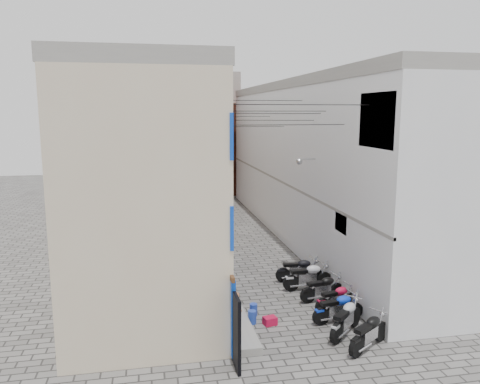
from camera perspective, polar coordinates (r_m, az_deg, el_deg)
ground at (r=15.41m, az=8.92°, el=-18.53°), size 90.00×90.00×0.00m
plinth at (r=26.83m, az=-4.87°, el=-5.75°), size 0.90×26.00×0.25m
building_left at (r=25.81m, az=-11.49°, el=3.38°), size 5.10×27.00×9.00m
building_right at (r=27.66m, az=9.70°, el=3.86°), size 5.94×26.00×9.00m
building_far_brick_left at (r=40.87m, az=-7.25°, el=6.48°), size 6.00×6.00×10.00m
building_far_brick_right at (r=43.54m, az=-0.80°, el=5.43°), size 5.00×6.00×8.00m
building_far_concrete at (r=46.99m, az=-5.33°, el=7.54°), size 8.00×5.00×11.00m
far_shopfront at (r=38.69m, az=-3.88°, el=0.69°), size 2.00×0.30×2.40m
overhead_wires at (r=20.92m, az=2.18°, el=9.33°), size 5.80×13.02×1.32m
motorcycle_a at (r=15.59m, az=15.49°, el=-15.97°), size 2.09×1.68×1.20m
motorcycle_b at (r=16.28m, az=12.82°, el=-14.61°), size 2.05×1.96×1.25m
motorcycle_c at (r=17.13m, az=11.89°, el=-13.49°), size 2.05×0.93×1.14m
motorcycle_d at (r=18.03m, az=11.73°, el=-12.40°), size 1.94×1.04×1.07m
motorcycle_e at (r=18.81m, az=10.07°, el=-11.30°), size 2.03×0.95×1.13m
motorcycle_f at (r=19.79m, az=8.30°, el=-9.98°), size 2.19×0.79×1.25m
motorcycle_g at (r=20.62m, az=7.21°, el=-9.24°), size 2.09×0.81×1.18m
person_a at (r=15.31m, az=-0.41°, el=-14.57°), size 0.37×0.54×1.43m
person_b at (r=20.53m, az=-1.92°, el=-7.95°), size 0.90×0.96×1.57m
water_jug_near at (r=16.82m, az=1.49°, el=-14.99°), size 0.39×0.39×0.46m
water_jug_far at (r=17.41m, az=1.65°, el=-14.15°), size 0.34×0.34×0.44m
red_crate at (r=16.80m, az=3.67°, el=-15.40°), size 0.50×0.41×0.28m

